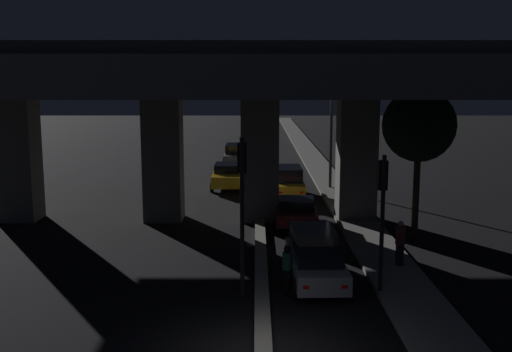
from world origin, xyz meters
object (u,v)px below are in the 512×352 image
car_taxi_yellow_third (287,182)px  motorcycle_black_filtering_near (285,270)px  street_lamp (324,111)px  car_silver_second_oncoming (234,153)px  traffic_light_left_of_median (241,188)px  pedestrian_on_sidewalk (398,243)px  car_dark_red_second (295,211)px  traffic_light_right_of_median (381,200)px  car_taxi_yellow_lead_oncoming (225,175)px  car_silver_lead (314,256)px

car_taxi_yellow_third → motorcycle_black_filtering_near: size_ratio=2.40×
street_lamp → car_silver_second_oncoming: bearing=116.8°
traffic_light_left_of_median → street_lamp: 19.35m
motorcycle_black_filtering_near → pedestrian_on_sidewalk: (4.28, 2.01, 0.37)m
car_dark_red_second → motorcycle_black_filtering_near: (-0.89, -8.72, -0.06)m
traffic_light_left_of_median → car_taxi_yellow_third: traffic_light_left_of_median is taller
traffic_light_right_of_median → car_taxi_yellow_lead_oncoming: (-5.94, 19.41, -2.36)m
motorcycle_black_filtering_near → pedestrian_on_sidewalk: bearing=-61.4°
car_silver_lead → car_silver_second_oncoming: (-3.72, 29.35, -0.08)m
car_dark_red_second → pedestrian_on_sidewalk: (3.39, -6.71, 0.31)m
car_silver_lead → car_taxi_yellow_lead_oncoming: 18.65m
street_lamp → car_silver_second_oncoming: (-5.99, 11.84, -4.11)m
car_dark_red_second → car_taxi_yellow_lead_oncoming: bearing=22.9°
car_dark_red_second → street_lamp: bearing=-12.1°
car_silver_lead → car_dark_red_second: size_ratio=1.20×
traffic_light_right_of_median → motorcycle_black_filtering_near: (-3.00, 0.59, -2.53)m
street_lamp → car_taxi_yellow_third: 5.28m
motorcycle_black_filtering_near → traffic_light_left_of_median: bearing=115.2°
car_silver_second_oncoming → motorcycle_black_filtering_near: car_silver_second_oncoming is taller
car_silver_lead → pedestrian_on_sidewalk: pedestrian_on_sidewalk is taller
car_dark_red_second → car_taxi_yellow_lead_oncoming: size_ratio=0.86×
car_silver_lead → pedestrian_on_sidewalk: 3.57m
car_taxi_yellow_lead_oncoming → motorcycle_black_filtering_near: car_taxi_yellow_lead_oncoming is taller
street_lamp → car_silver_lead: street_lamp is taller
traffic_light_right_of_median → motorcycle_black_filtering_near: traffic_light_right_of_median is taller
street_lamp → car_dark_red_second: (-2.39, -9.38, -4.28)m
street_lamp → car_taxi_yellow_third: bearing=-134.4°
car_dark_red_second → car_silver_second_oncoming: car_silver_second_oncoming is taller
traffic_light_right_of_median → pedestrian_on_sidewalk: traffic_light_right_of_median is taller
traffic_light_right_of_median → street_lamp: 18.78m
traffic_light_left_of_median → car_taxi_yellow_lead_oncoming: 19.66m
traffic_light_left_of_median → traffic_light_right_of_median: size_ratio=1.12×
car_dark_red_second → motorcycle_black_filtering_near: bearing=176.3°
motorcycle_black_filtering_near → car_dark_red_second: bearing=-2.4°
car_taxi_yellow_third → street_lamp: bearing=-45.2°
pedestrian_on_sidewalk → traffic_light_right_of_median: bearing=-116.1°
street_lamp → car_dark_red_second: size_ratio=2.09×
street_lamp → motorcycle_black_filtering_near: street_lamp is taller
traffic_light_right_of_median → pedestrian_on_sidewalk: bearing=63.9°
street_lamp → car_taxi_yellow_lead_oncoming: (-6.21, 0.72, -4.16)m
street_lamp → car_silver_lead: 18.11m
traffic_light_right_of_median → car_silver_lead: bearing=149.3°
car_silver_second_oncoming → pedestrian_on_sidewalk: 28.80m
traffic_light_right_of_median → street_lamp: bearing=89.2°
car_silver_second_oncoming → pedestrian_on_sidewalk: pedestrian_on_sidewalk is taller
car_silver_lead → car_dark_red_second: car_silver_lead is taller
motorcycle_black_filtering_near → pedestrian_on_sidewalk: 4.74m
traffic_light_left_of_median → car_taxi_yellow_lead_oncoming: bearing=94.3°
traffic_light_left_of_median → street_lamp: size_ratio=0.62×
car_silver_second_oncoming → car_taxi_yellow_lead_oncoming: bearing=-0.6°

